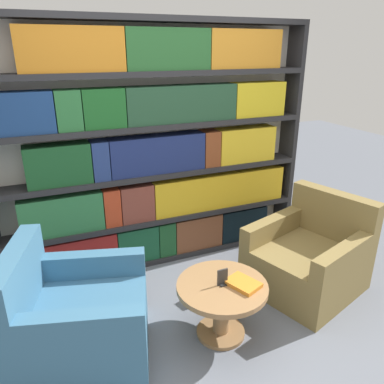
{
  "coord_description": "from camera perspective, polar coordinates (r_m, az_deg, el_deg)",
  "views": [
    {
      "loc": [
        -1.06,
        -1.96,
        2.07
      ],
      "look_at": [
        0.05,
        0.64,
        0.97
      ],
      "focal_mm": 35.0,
      "sensor_mm": 36.0,
      "label": 1
    }
  ],
  "objects": [
    {
      "name": "table_sign",
      "position": [
        2.8,
        4.65,
        -12.98
      ],
      "size": [
        0.08,
        0.06,
        0.13
      ],
      "color": "black",
      "rests_on": "coffee_table"
    },
    {
      "name": "armchair_left",
      "position": [
        2.9,
        -17.25,
        -17.9
      ],
      "size": [
        1.09,
        1.04,
        0.84
      ],
      "rotation": [
        0.0,
        0.0,
        1.29
      ],
      "color": "#386684",
      "rests_on": "ground_plane"
    },
    {
      "name": "ground_plane",
      "position": [
        3.04,
        4.2,
        -21.76
      ],
      "size": [
        14.0,
        14.0,
        0.0
      ],
      "primitive_type": "plane",
      "color": "slate"
    },
    {
      "name": "armchair_right",
      "position": [
        3.6,
        17.39,
        -9.62
      ],
      "size": [
        1.11,
        1.06,
        0.84
      ],
      "rotation": [
        0.0,
        0.0,
        -1.26
      ],
      "color": "olive",
      "rests_on": "ground_plane"
    },
    {
      "name": "coffee_table",
      "position": [
        2.9,
        4.55,
        -15.93
      ],
      "size": [
        0.67,
        0.67,
        0.45
      ],
      "color": "olive",
      "rests_on": "ground_plane"
    },
    {
      "name": "stray_book",
      "position": [
        2.83,
        7.78,
        -13.64
      ],
      "size": [
        0.25,
        0.28,
        0.03
      ],
      "color": "orange",
      "rests_on": "coffee_table"
    },
    {
      "name": "bookshelf",
      "position": [
        3.62,
        -5.03,
        6.1
      ],
      "size": [
        3.03,
        0.3,
        2.32
      ],
      "color": "silver",
      "rests_on": "ground_plane"
    }
  ]
}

